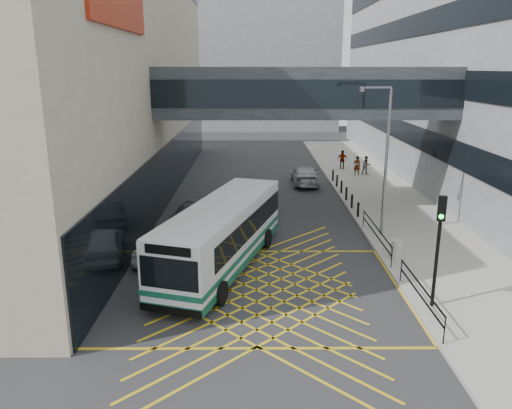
{
  "coord_description": "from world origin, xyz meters",
  "views": [
    {
      "loc": [
        -0.1,
        -19.12,
        8.99
      ],
      "look_at": [
        0.0,
        4.0,
        2.6
      ],
      "focal_mm": 35.0,
      "sensor_mm": 36.0,
      "label": 1
    }
  ],
  "objects_px": {
    "car_white": "(164,242)",
    "pedestrian_c": "(342,160)",
    "car_dark": "(202,213)",
    "street_lamp": "(384,153)",
    "litter_bin": "(397,249)",
    "pedestrian_b": "(366,165)",
    "traffic_light": "(439,236)",
    "bus": "(223,233)",
    "pedestrian_a": "(357,166)",
    "car_silver": "(305,175)"
  },
  "relations": [
    {
      "from": "street_lamp",
      "to": "litter_bin",
      "type": "distance_m",
      "value": 5.43
    },
    {
      "from": "litter_bin",
      "to": "pedestrian_b",
      "type": "relative_size",
      "value": 0.58
    },
    {
      "from": "pedestrian_b",
      "to": "pedestrian_c",
      "type": "xyz_separation_m",
      "value": [
        -1.6,
        2.48,
        0.05
      ]
    },
    {
      "from": "bus",
      "to": "pedestrian_b",
      "type": "bearing_deg",
      "value": 78.13
    },
    {
      "from": "bus",
      "to": "street_lamp",
      "type": "relative_size",
      "value": 1.42
    },
    {
      "from": "traffic_light",
      "to": "litter_bin",
      "type": "distance_m",
      "value": 5.54
    },
    {
      "from": "car_dark",
      "to": "pedestrian_a",
      "type": "xyz_separation_m",
      "value": [
        11.75,
        13.2,
        0.24
      ]
    },
    {
      "from": "litter_bin",
      "to": "bus",
      "type": "bearing_deg",
      "value": -175.85
    },
    {
      "from": "car_white",
      "to": "litter_bin",
      "type": "xyz_separation_m",
      "value": [
        11.15,
        -0.63,
        -0.14
      ]
    },
    {
      "from": "bus",
      "to": "street_lamp",
      "type": "distance_m",
      "value": 9.72
    },
    {
      "from": "car_silver",
      "to": "pedestrian_a",
      "type": "bearing_deg",
      "value": -149.2
    },
    {
      "from": "street_lamp",
      "to": "pedestrian_b",
      "type": "relative_size",
      "value": 4.98
    },
    {
      "from": "car_white",
      "to": "pedestrian_b",
      "type": "height_order",
      "value": "pedestrian_b"
    },
    {
      "from": "car_dark",
      "to": "car_silver",
      "type": "xyz_separation_m",
      "value": [
        7.11,
        10.51,
        0.04
      ]
    },
    {
      "from": "car_dark",
      "to": "litter_bin",
      "type": "bearing_deg",
      "value": 172.16
    },
    {
      "from": "car_dark",
      "to": "litter_bin",
      "type": "relative_size",
      "value": 5.08
    },
    {
      "from": "street_lamp",
      "to": "pedestrian_c",
      "type": "relative_size",
      "value": 4.71
    },
    {
      "from": "street_lamp",
      "to": "bus",
      "type": "bearing_deg",
      "value": -163.79
    },
    {
      "from": "bus",
      "to": "car_white",
      "type": "distance_m",
      "value": 3.32
    },
    {
      "from": "litter_bin",
      "to": "pedestrian_c",
      "type": "height_order",
      "value": "pedestrian_c"
    },
    {
      "from": "car_silver",
      "to": "street_lamp",
      "type": "relative_size",
      "value": 0.63
    },
    {
      "from": "car_white",
      "to": "car_dark",
      "type": "distance_m",
      "value": 5.38
    },
    {
      "from": "street_lamp",
      "to": "traffic_light",
      "type": "bearing_deg",
      "value": -101.22
    },
    {
      "from": "car_dark",
      "to": "street_lamp",
      "type": "distance_m",
      "value": 10.85
    },
    {
      "from": "car_dark",
      "to": "pedestrian_b",
      "type": "height_order",
      "value": "pedestrian_b"
    },
    {
      "from": "car_dark",
      "to": "pedestrian_c",
      "type": "relative_size",
      "value": 2.78
    },
    {
      "from": "traffic_light",
      "to": "litter_bin",
      "type": "bearing_deg",
      "value": 109.28
    },
    {
      "from": "traffic_light",
      "to": "pedestrian_b",
      "type": "distance_m",
      "value": 24.46
    },
    {
      "from": "traffic_light",
      "to": "pedestrian_c",
      "type": "distance_m",
      "value": 26.81
    },
    {
      "from": "car_white",
      "to": "pedestrian_b",
      "type": "distance_m",
      "value": 23.22
    },
    {
      "from": "car_dark",
      "to": "litter_bin",
      "type": "xyz_separation_m",
      "value": [
        9.85,
        -5.85,
        -0.11
      ]
    },
    {
      "from": "litter_bin",
      "to": "car_dark",
      "type": "bearing_deg",
      "value": 149.28
    },
    {
      "from": "litter_bin",
      "to": "pedestrian_b",
      "type": "distance_m",
      "value": 19.43
    },
    {
      "from": "car_white",
      "to": "street_lamp",
      "type": "distance_m",
      "value": 12.21
    },
    {
      "from": "pedestrian_b",
      "to": "car_white",
      "type": "bearing_deg",
      "value": -133.64
    },
    {
      "from": "litter_bin",
      "to": "pedestrian_c",
      "type": "relative_size",
      "value": 0.55
    },
    {
      "from": "bus",
      "to": "car_white",
      "type": "relative_size",
      "value": 2.34
    },
    {
      "from": "street_lamp",
      "to": "litter_bin",
      "type": "xyz_separation_m",
      "value": [
        -0.03,
        -3.64,
        -4.03
      ]
    },
    {
      "from": "car_silver",
      "to": "bus",
      "type": "bearing_deg",
      "value": 72.85
    },
    {
      "from": "litter_bin",
      "to": "pedestrian_b",
      "type": "xyz_separation_m",
      "value": [
        2.74,
        19.24,
        0.33
      ]
    },
    {
      "from": "car_white",
      "to": "traffic_light",
      "type": "bearing_deg",
      "value": 165.7
    },
    {
      "from": "bus",
      "to": "litter_bin",
      "type": "bearing_deg",
      "value": 21.15
    },
    {
      "from": "car_silver",
      "to": "car_dark",
      "type": "bearing_deg",
      "value": 56.59
    },
    {
      "from": "litter_bin",
      "to": "pedestrian_a",
      "type": "xyz_separation_m",
      "value": [
        1.9,
        19.05,
        0.35
      ]
    },
    {
      "from": "car_white",
      "to": "pedestrian_c",
      "type": "xyz_separation_m",
      "value": [
        12.29,
        21.09,
        0.24
      ]
    },
    {
      "from": "traffic_light",
      "to": "pedestrian_a",
      "type": "bearing_deg",
      "value": 104.76
    },
    {
      "from": "pedestrian_c",
      "to": "car_dark",
      "type": "bearing_deg",
      "value": 74.73
    },
    {
      "from": "car_white",
      "to": "pedestrian_a",
      "type": "xyz_separation_m",
      "value": [
        13.06,
        18.43,
        0.2
      ]
    },
    {
      "from": "traffic_light",
      "to": "car_white",
      "type": "bearing_deg",
      "value": 172.57
    },
    {
      "from": "pedestrian_a",
      "to": "pedestrian_c",
      "type": "bearing_deg",
      "value": -72.02
    }
  ]
}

